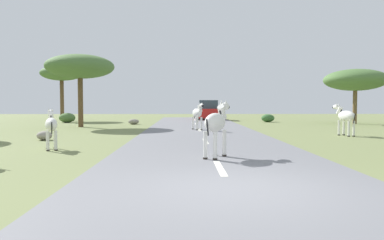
# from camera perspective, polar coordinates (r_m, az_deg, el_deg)

# --- Properties ---
(ground_plane) EXTENTS (90.00, 90.00, 0.00)m
(ground_plane) POSITION_cam_1_polar(r_m,az_deg,el_deg) (6.73, 7.04, -10.77)
(ground_plane) COLOR olive
(road) EXTENTS (6.00, 64.00, 0.05)m
(road) POSITION_cam_1_polar(r_m,az_deg,el_deg) (6.71, 5.98, -10.59)
(road) COLOR slate
(road) RESTS_ON ground_plane
(lane_markings) EXTENTS (0.16, 56.00, 0.01)m
(lane_markings) POSITION_cam_1_polar(r_m,az_deg,el_deg) (5.74, 7.24, -12.59)
(lane_markings) COLOR silver
(lane_markings) RESTS_ON road
(zebra_0) EXTENTS (0.72, 1.59, 1.54)m
(zebra_0) POSITION_cam_1_polar(r_m,az_deg,el_deg) (20.62, 0.87, 1.02)
(zebra_0) COLOR silver
(zebra_0) RESTS_ON road
(zebra_1) EXTENTS (0.98, 1.57, 1.59)m
(zebra_1) POSITION_cam_1_polar(r_m,az_deg,el_deg) (10.25, 3.78, -0.48)
(zebra_1) COLOR silver
(zebra_1) RESTS_ON road
(zebra_3) EXTENTS (0.68, 1.60, 1.54)m
(zebra_3) POSITION_cam_1_polar(r_m,az_deg,el_deg) (18.88, 22.51, 0.52)
(zebra_3) COLOR silver
(zebra_3) RESTS_ON ground_plane
(zebra_4) EXTENTS (0.75, 1.39, 1.38)m
(zebra_4) POSITION_cam_1_polar(r_m,az_deg,el_deg) (13.21, -20.84, -0.71)
(zebra_4) COLOR silver
(zebra_4) RESTS_ON ground_plane
(car_0) EXTENTS (2.10, 4.38, 1.74)m
(car_0) POSITION_cam_1_polar(r_m,az_deg,el_deg) (33.78, 2.49, 1.46)
(car_0) COLOR red
(car_0) RESTS_ON road
(tree_0) EXTENTS (4.55, 4.55, 4.04)m
(tree_0) POSITION_cam_1_polar(r_m,az_deg,el_deg) (30.00, 23.84, 5.63)
(tree_0) COLOR brown
(tree_0) RESTS_ON ground_plane
(tree_2) EXTENTS (4.34, 4.34, 4.63)m
(tree_2) POSITION_cam_1_polar(r_m,az_deg,el_deg) (24.95, -16.85, 7.82)
(tree_2) COLOR brown
(tree_2) RESTS_ON ground_plane
(tree_3) EXTENTS (3.65, 3.65, 4.79)m
(tree_3) POSITION_cam_1_polar(r_m,az_deg,el_deg) (34.67, -19.43, 6.71)
(tree_3) COLOR brown
(tree_3) RESTS_ON ground_plane
(bush_2) EXTENTS (1.26, 1.14, 0.76)m
(bush_2) POSITION_cam_1_polar(r_m,az_deg,el_deg) (30.76, -18.66, 0.33)
(bush_2) COLOR #4C7038
(bush_2) RESTS_ON ground_plane
(bush_3) EXTENTS (1.06, 0.95, 0.63)m
(bush_3) POSITION_cam_1_polar(r_m,az_deg,el_deg) (30.62, 11.59, 0.29)
(bush_3) COLOR #386633
(bush_3) RESTS_ON ground_plane
(rock_1) EXTENTS (0.62, 0.61, 0.38)m
(rock_1) POSITION_cam_1_polar(r_m,az_deg,el_deg) (16.66, -21.76, -2.24)
(rock_1) COLOR gray
(rock_1) RESTS_ON ground_plane
(rock_2) EXTENTS (0.78, 0.59, 0.39)m
(rock_2) POSITION_cam_1_polar(r_m,az_deg,el_deg) (27.12, -8.97, -0.25)
(rock_2) COLOR gray
(rock_2) RESTS_ON ground_plane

